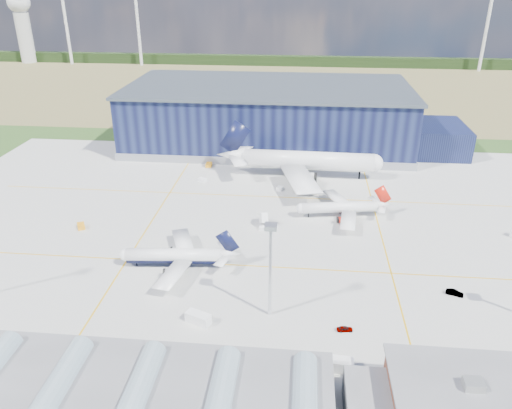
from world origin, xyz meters
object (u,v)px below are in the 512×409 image
airliner_widebody (308,151)px  gse_cart_b (202,180)px  airliner_red (340,202)px  gse_van_c (339,365)px  gse_tug_c (209,165)px  car_a (345,329)px  hangar (274,118)px  gse_van_a (198,318)px  car_b (455,293)px  gse_tug_a (81,226)px  airstair (263,221)px  airliner_navy (174,249)px  gse_cart_a (280,188)px  gse_tug_b (135,353)px  light_mast_center (270,256)px

airliner_widebody → gse_cart_b: bearing=-165.7°
airliner_red → gse_van_c: bearing=77.6°
gse_tug_c → car_a: bearing=-63.9°
gse_tug_c → airliner_red: bearing=-39.4°
hangar → airliner_widebody: bearing=-69.3°
gse_van_a → car_a: size_ratio=1.62×
airliner_red → gse_cart_b: 54.59m
airliner_widebody → gse_van_a: airliner_widebody is taller
car_b → car_a: bearing=141.0°
hangar → gse_van_c: hangar is taller
gse_tug_c → gse_tug_a: bearing=-117.7°
gse_van_a → gse_tug_a: bearing=69.8°
gse_tug_a → airstair: (54.81, 7.21, 0.88)m
gse_van_a → car_b: size_ratio=1.38×
airliner_navy → gse_cart_a: 58.91m
hangar → car_b: (50.84, -112.99, -10.94)m
airliner_navy → gse_cart_a: size_ratio=11.32×
gse_tug_a → gse_van_a: 60.24m
gse_tug_b → gse_van_c: bearing=-0.4°
gse_tug_a → car_b: bearing=-42.2°
gse_cart_b → car_b: size_ratio=0.76×
gse_van_a → gse_cart_a: size_ratio=1.97×
hangar → airliner_widebody: hangar is taller
airliner_navy → car_b: bearing=170.1°
airliner_navy → gse_tug_c: size_ratio=9.44×
airliner_red → gse_van_c: (-3.37, -68.00, -3.72)m
gse_cart_a → airliner_widebody: bearing=71.5°
airliner_red → gse_tug_a: (-78.07, -15.79, -4.33)m
hangar → gse_cart_a: hangar is taller
hangar → car_a: size_ratio=41.78×
hangar → airliner_navy: size_ratio=4.51×
light_mast_center → gse_van_a: 21.47m
car_a → light_mast_center: bearing=68.0°
airliner_navy → car_b: 70.49m
hangar → gse_van_a: 129.94m
gse_tug_a → gse_tug_b: (33.79, -52.21, -0.07)m
car_a → airliner_navy: bearing=54.8°
hangar → airliner_red: 77.37m
airliner_widebody → gse_cart_b: airliner_widebody is taller
gse_tug_c → car_a: 107.31m
light_mast_center → gse_van_a: (-15.47, -4.46, -14.21)m
gse_tug_c → gse_van_c: size_ratio=0.63×
gse_cart_b → car_a: size_ratio=0.89×
airliner_navy → airliner_widebody: size_ratio=0.52×
airliner_widebody → gse_tug_a: size_ratio=18.40×
airliner_navy → gse_van_a: (10.94, -22.46, -4.02)m
hangar → car_a: 131.57m
airliner_widebody → gse_van_c: bearing=-84.7°
airliner_widebody → car_a: 90.07m
airliner_red → gse_cart_b: bearing=-36.0°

